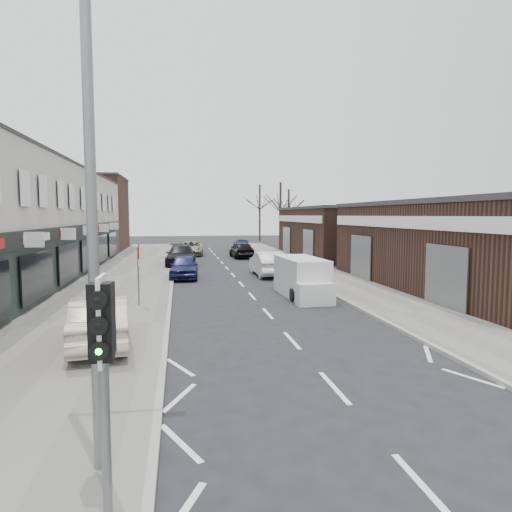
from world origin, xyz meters
name	(u,v)px	position (x,y,z in m)	size (l,w,h in m)	color
ground	(370,427)	(0.00, 0.00, 0.00)	(160.00, 160.00, 0.00)	black
pavement_left	(128,276)	(-6.75, 22.00, 0.06)	(5.50, 64.00, 0.12)	slate
pavement_right	(317,272)	(5.75, 22.00, 0.06)	(3.50, 64.00, 0.12)	slate
brick_block_far	(87,215)	(-13.50, 45.00, 4.00)	(8.00, 10.00, 8.00)	#4C2E20
right_unit_near	(485,247)	(12.50, 14.00, 2.25)	(10.00, 18.00, 4.50)	#372119
right_unit_far	(348,233)	(12.50, 34.00, 2.25)	(10.00, 16.00, 4.50)	#372119
tree_far_a	(280,247)	(9.00, 48.00, 0.00)	(3.60, 3.60, 8.00)	#382D26
tree_far_b	(288,243)	(11.50, 54.00, 0.00)	(3.60, 3.60, 7.50)	#382D26
tree_far_c	(260,241)	(8.50, 60.00, 0.00)	(3.60, 3.60, 8.50)	#382D26
traffic_light	(103,341)	(-4.40, -2.02, 2.41)	(0.28, 0.60, 3.10)	slate
street_lamp	(103,168)	(-4.53, -0.80, 4.62)	(2.23, 0.22, 8.00)	slate
warning_sign	(139,257)	(-5.16, 12.00, 2.20)	(0.12, 0.80, 2.70)	slate
white_van	(302,278)	(2.39, 13.52, 0.89)	(1.88, 4.90, 1.88)	silver
sedan_on_pavement	(100,321)	(-5.80, 6.03, 0.85)	(1.54, 4.43, 1.46)	#C3B19C
parked_car_left_a	(184,267)	(-3.21, 20.96, 0.72)	(1.71, 4.24, 1.44)	#161947
parked_car_left_b	(181,255)	(-3.36, 28.14, 0.81)	(2.27, 5.58, 1.62)	black
parked_car_left_c	(191,248)	(-2.34, 37.38, 0.69)	(2.30, 5.00, 1.39)	#9E957F
parked_car_right_a	(268,264)	(2.20, 21.31, 0.79)	(1.68, 4.82, 1.59)	silver
parked_car_right_b	(242,250)	(2.20, 33.97, 0.76)	(1.79, 4.45, 1.51)	black
parked_car_right_c	(241,244)	(3.50, 43.67, 0.61)	(1.71, 4.21, 1.22)	#121D3A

